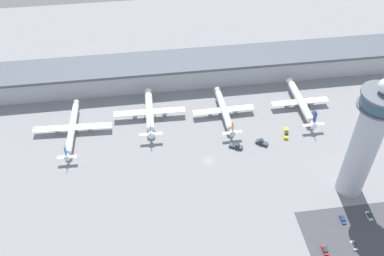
{
  "coord_description": "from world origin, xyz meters",
  "views": [
    {
      "loc": [
        -28.37,
        -144.31,
        155.99
      ],
      "look_at": [
        -6.94,
        10.35,
        13.61
      ],
      "focal_mm": 40.0,
      "sensor_mm": 36.0,
      "label": 1
    }
  ],
  "objects_px": {
    "service_truck_catering": "(286,133)",
    "car_navy_sedan": "(325,250)",
    "service_truck_fuel": "(312,116)",
    "airplane_gate_bravo": "(150,112)",
    "airplane_gate_alpha": "(72,128)",
    "service_truck_baggage": "(262,143)",
    "car_white_wagon": "(343,219)",
    "service_truck_water": "(236,146)",
    "airplane_gate_delta": "(301,102)",
    "car_silver_sedan": "(369,216)",
    "airplane_gate_charlie": "(224,110)",
    "control_tower": "(366,140)",
    "car_black_suv": "(354,245)"
  },
  "relations": [
    {
      "from": "service_truck_catering",
      "to": "car_navy_sedan",
      "type": "xyz_separation_m",
      "value": [
        -5.02,
        -69.76,
        -0.35
      ]
    },
    {
      "from": "service_truck_fuel",
      "to": "airplane_gate_bravo",
      "type": "bearing_deg",
      "value": 172.77
    },
    {
      "from": "airplane_gate_alpha",
      "to": "airplane_gate_bravo",
      "type": "bearing_deg",
      "value": 8.77
    },
    {
      "from": "airplane_gate_bravo",
      "to": "service_truck_baggage",
      "type": "relative_size",
      "value": 6.03
    },
    {
      "from": "car_white_wagon",
      "to": "service_truck_water",
      "type": "bearing_deg",
      "value": 126.0
    },
    {
      "from": "airplane_gate_delta",
      "to": "car_silver_sedan",
      "type": "height_order",
      "value": "airplane_gate_delta"
    },
    {
      "from": "service_truck_water",
      "to": "airplane_gate_alpha",
      "type": "bearing_deg",
      "value": 164.99
    },
    {
      "from": "airplane_gate_delta",
      "to": "service_truck_catering",
      "type": "relative_size",
      "value": 4.94
    },
    {
      "from": "airplane_gate_charlie",
      "to": "service_truck_baggage",
      "type": "xyz_separation_m",
      "value": [
        15.22,
        -24.74,
        -3.08
      ]
    },
    {
      "from": "control_tower",
      "to": "airplane_gate_charlie",
      "type": "bearing_deg",
      "value": 129.01
    },
    {
      "from": "service_truck_baggage",
      "to": "control_tower",
      "type": "bearing_deg",
      "value": -46.44
    },
    {
      "from": "car_silver_sedan",
      "to": "car_navy_sedan",
      "type": "xyz_separation_m",
      "value": [
        -25.62,
        -13.64,
        0.1
      ]
    },
    {
      "from": "control_tower",
      "to": "car_black_suv",
      "type": "distance_m",
      "value": 44.2
    },
    {
      "from": "airplane_gate_delta",
      "to": "car_navy_sedan",
      "type": "xyz_separation_m",
      "value": [
        -19.47,
        -90.57,
        -3.64
      ]
    },
    {
      "from": "airplane_gate_delta",
      "to": "airplane_gate_bravo",
      "type": "bearing_deg",
      "value": 178.49
    },
    {
      "from": "service_truck_catering",
      "to": "car_black_suv",
      "type": "bearing_deg",
      "value": -83.63
    },
    {
      "from": "airplane_gate_bravo",
      "to": "airplane_gate_charlie",
      "type": "relative_size",
      "value": 1.0
    },
    {
      "from": "airplane_gate_charlie",
      "to": "airplane_gate_delta",
      "type": "bearing_deg",
      "value": 1.4
    },
    {
      "from": "control_tower",
      "to": "airplane_gate_delta",
      "type": "bearing_deg",
      "value": 93.36
    },
    {
      "from": "car_black_suv",
      "to": "service_truck_baggage",
      "type": "bearing_deg",
      "value": 109.19
    },
    {
      "from": "service_truck_water",
      "to": "car_navy_sedan",
      "type": "relative_size",
      "value": 1.53
    },
    {
      "from": "service_truck_fuel",
      "to": "airplane_gate_delta",
      "type": "bearing_deg",
      "value": 114.91
    },
    {
      "from": "airplane_gate_alpha",
      "to": "service_truck_fuel",
      "type": "relative_size",
      "value": 5.72
    },
    {
      "from": "control_tower",
      "to": "car_white_wagon",
      "type": "distance_m",
      "value": 36.45
    },
    {
      "from": "airplane_gate_alpha",
      "to": "airplane_gate_bravo",
      "type": "xyz_separation_m",
      "value": [
        41.4,
        6.39,
        0.87
      ]
    },
    {
      "from": "service_truck_fuel",
      "to": "service_truck_water",
      "type": "relative_size",
      "value": 1.09
    },
    {
      "from": "control_tower",
      "to": "airplane_gate_delta",
      "type": "distance_m",
      "value": 66.04
    },
    {
      "from": "service_truck_fuel",
      "to": "car_white_wagon",
      "type": "xyz_separation_m",
      "value": [
        -10.41,
        -67.95,
        -0.54
      ]
    },
    {
      "from": "airplane_gate_charlie",
      "to": "service_truck_fuel",
      "type": "height_order",
      "value": "airplane_gate_charlie"
    },
    {
      "from": "airplane_gate_delta",
      "to": "car_silver_sedan",
      "type": "distance_m",
      "value": 77.27
    },
    {
      "from": "service_truck_baggage",
      "to": "airplane_gate_charlie",
      "type": "bearing_deg",
      "value": 121.59
    },
    {
      "from": "car_white_wagon",
      "to": "airplane_gate_alpha",
      "type": "bearing_deg",
      "value": 148.82
    },
    {
      "from": "airplane_gate_charlie",
      "to": "car_white_wagon",
      "type": "distance_m",
      "value": 85.08
    },
    {
      "from": "control_tower",
      "to": "airplane_gate_alpha",
      "type": "height_order",
      "value": "control_tower"
    },
    {
      "from": "airplane_gate_charlie",
      "to": "car_black_suv",
      "type": "bearing_deg",
      "value": -67.11
    },
    {
      "from": "car_navy_sedan",
      "to": "service_truck_water",
      "type": "bearing_deg",
      "value": 110.06
    },
    {
      "from": "car_silver_sedan",
      "to": "airplane_gate_charlie",
      "type": "bearing_deg",
      "value": 123.63
    },
    {
      "from": "airplane_gate_charlie",
      "to": "car_white_wagon",
      "type": "bearing_deg",
      "value": -63.35
    },
    {
      "from": "car_navy_sedan",
      "to": "airplane_gate_bravo",
      "type": "bearing_deg",
      "value": 125.34
    },
    {
      "from": "car_white_wagon",
      "to": "car_navy_sedan",
      "type": "xyz_separation_m",
      "value": [
        -13.29,
        -13.52,
        0.09
      ]
    },
    {
      "from": "service_truck_baggage",
      "to": "car_navy_sedan",
      "type": "xyz_separation_m",
      "value": [
        9.63,
        -64.75,
        -0.36
      ]
    },
    {
      "from": "service_truck_catering",
      "to": "service_truck_fuel",
      "type": "distance_m",
      "value": 22.04
    },
    {
      "from": "service_truck_fuel",
      "to": "car_navy_sedan",
      "type": "height_order",
      "value": "service_truck_fuel"
    },
    {
      "from": "control_tower",
      "to": "airplane_gate_charlie",
      "type": "distance_m",
      "value": 80.75
    },
    {
      "from": "airplane_gate_bravo",
      "to": "service_truck_catering",
      "type": "bearing_deg",
      "value": -18.03
    },
    {
      "from": "airplane_gate_alpha",
      "to": "car_white_wagon",
      "type": "xyz_separation_m",
      "value": [
        120.51,
        -72.92,
        -3.32
      ]
    },
    {
      "from": "service_truck_baggage",
      "to": "airplane_gate_delta",
      "type": "bearing_deg",
      "value": 41.59
    },
    {
      "from": "service_truck_baggage",
      "to": "car_black_suv",
      "type": "bearing_deg",
      "value": -70.81
    },
    {
      "from": "service_truck_baggage",
      "to": "car_white_wagon",
      "type": "height_order",
      "value": "service_truck_baggage"
    },
    {
      "from": "airplane_gate_charlie",
      "to": "service_truck_fuel",
      "type": "distance_m",
      "value": 49.29
    }
  ]
}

